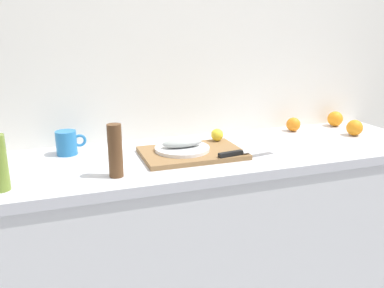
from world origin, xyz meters
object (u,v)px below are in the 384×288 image
Objects in this scene: cutting_board at (192,153)px; lemon_0 at (217,135)px; coffee_mug_0 at (67,143)px; fish_fillet at (183,143)px; chef_knife at (241,152)px; white_plate at (183,149)px; orange_0 at (355,128)px; pepper_mill at (115,151)px.

lemon_0 is at bearing 34.51° from cutting_board.
fish_fillet is at bearing -20.15° from coffee_mug_0.
chef_knife is at bearing -32.44° from cutting_board.
chef_knife is (0.22, -0.13, -0.02)m from fish_fillet.
fish_fillet reaches higher than white_plate.
fish_fillet reaches higher than cutting_board.
coffee_mug_0 is 1.58× the size of orange_0.
cutting_board is at bearing -22.54° from white_plate.
lemon_0 is 0.73m from orange_0.
white_plate is at bearing 28.44° from pepper_mill.
pepper_mill is (-0.34, -0.15, 0.09)m from cutting_board.
pepper_mill is at bearing -64.78° from coffee_mug_0.
cutting_board is 5.29× the size of orange_0.
chef_knife is at bearing 4.07° from pepper_mill.
orange_0 is at bearing 1.72° from fish_fillet.
chef_knife reaches higher than cutting_board.
pepper_mill is (-0.31, -0.17, 0.07)m from white_plate.
cutting_board is at bearing -20.33° from coffee_mug_0.
chef_knife is 5.07× the size of lemon_0.
fish_fillet is 3.07× the size of lemon_0.
cutting_board is 1.82× the size of white_plate.
coffee_mug_0 is at bearing 147.88° from chef_knife.
lemon_0 is at bearing 27.36° from pepper_mill.
fish_fillet reaches higher than chef_knife.
pepper_mill reaches higher than orange_0.
pepper_mill is (-0.52, -0.04, 0.07)m from chef_knife.
chef_knife is 2.28× the size of coffee_mug_0.
orange_0 is (0.89, 0.04, 0.03)m from cutting_board.
fish_fillet is at bearing 140.77° from chef_knife.
coffee_mug_0 is 0.38m from pepper_mill.
cutting_board is 0.89m from orange_0.
coffee_mug_0 is at bearing 159.67° from cutting_board.
coffee_mug_0 reaches higher than white_plate.
lemon_0 is at bearing -6.42° from coffee_mug_0.
orange_0 reaches higher than fish_fillet.
coffee_mug_0 reaches higher than lemon_0.
lemon_0 is (0.20, 0.10, -0.00)m from fish_fillet.
coffee_mug_0 reaches higher than chef_knife.
fish_fillet is at bearing -154.34° from lemon_0.
white_plate is 0.03m from fish_fillet.
fish_fillet is (0.00, 0.00, 0.03)m from white_plate.
white_plate is 1.20× the size of pepper_mill.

